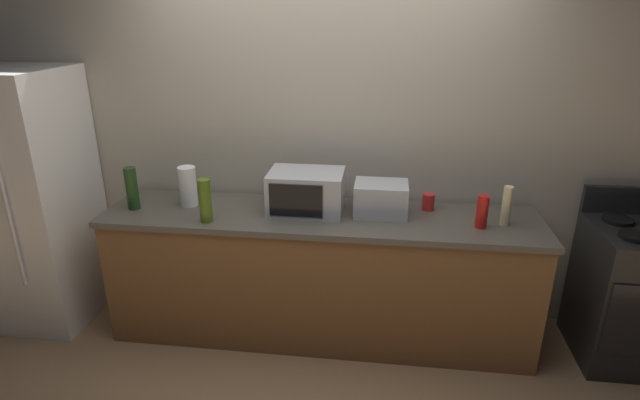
{
  "coord_description": "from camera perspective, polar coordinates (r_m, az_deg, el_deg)",
  "views": [
    {
      "loc": [
        0.39,
        -2.6,
        2.16
      ],
      "look_at": [
        0.0,
        0.4,
        1.0
      ],
      "focal_mm": 28.29,
      "sensor_mm": 36.0,
      "label": 1
    }
  ],
  "objects": [
    {
      "name": "bottle_olive_oil",
      "position": [
        3.2,
        -12.86,
        -0.06
      ],
      "size": [
        0.08,
        0.08,
        0.28
      ],
      "primitive_type": "cylinder",
      "color": "#4C6B19",
      "rests_on": "counter_run"
    },
    {
      "name": "bottle_wine",
      "position": [
        3.54,
        -20.51,
        1.24
      ],
      "size": [
        0.08,
        0.08,
        0.29
      ],
      "primitive_type": "cylinder",
      "color": "#1E3F19",
      "rests_on": "counter_run"
    },
    {
      "name": "bottle_hand_soap",
      "position": [
        3.28,
        20.35,
        -0.62
      ],
      "size": [
        0.06,
        0.06,
        0.25
      ],
      "primitive_type": "cylinder",
      "color": "beige",
      "rests_on": "counter_run"
    },
    {
      "name": "bottle_hot_sauce",
      "position": [
        3.2,
        17.87,
        -1.27
      ],
      "size": [
        0.07,
        0.07,
        0.21
      ],
      "primitive_type": "cylinder",
      "color": "red",
      "rests_on": "counter_run"
    },
    {
      "name": "toaster_oven",
      "position": [
        3.27,
        6.9,
        0.14
      ],
      "size": [
        0.34,
        0.26,
        0.21
      ],
      "primitive_type": "cube",
      "color": "#B7BABF",
      "rests_on": "counter_run"
    },
    {
      "name": "mug_red",
      "position": [
        3.41,
        12.15,
        -0.21
      ],
      "size": [
        0.08,
        0.08,
        0.11
      ],
      "primitive_type": "cylinder",
      "color": "red",
      "rests_on": "counter_run"
    },
    {
      "name": "refrigerator",
      "position": [
        4.06,
        -30.04,
        0.01
      ],
      "size": [
        0.72,
        0.73,
        1.8
      ],
      "color": "white",
      "rests_on": "ground_plane"
    },
    {
      "name": "ground_plane",
      "position": [
        3.4,
        -0.91,
        -18.45
      ],
      "size": [
        8.0,
        8.0,
        0.0
      ],
      "primitive_type": "plane",
      "color": "#93704C"
    },
    {
      "name": "paper_towel_roll",
      "position": [
        3.49,
        -14.72,
        1.51
      ],
      "size": [
        0.12,
        0.12,
        0.27
      ],
      "primitive_type": "cylinder",
      "color": "white",
      "rests_on": "counter_run"
    },
    {
      "name": "back_wall",
      "position": [
        3.52,
        0.86,
        7.71
      ],
      "size": [
        6.4,
        0.1,
        2.7
      ],
      "primitive_type": "cube",
      "color": "#B2A893",
      "rests_on": "ground_plane"
    },
    {
      "name": "microwave",
      "position": [
        3.28,
        -1.57,
        0.95
      ],
      "size": [
        0.48,
        0.35,
        0.27
      ],
      "color": "#B7BABF",
      "rests_on": "counter_run"
    },
    {
      "name": "stove_range",
      "position": [
        3.8,
        31.87,
        -8.99
      ],
      "size": [
        0.6,
        0.61,
        1.08
      ],
      "color": "black",
      "rests_on": "ground_plane"
    },
    {
      "name": "counter_run",
      "position": [
        3.47,
        0.0,
        -8.48
      ],
      "size": [
        2.84,
        0.64,
        0.9
      ],
      "color": "brown",
      "rests_on": "ground_plane"
    }
  ]
}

